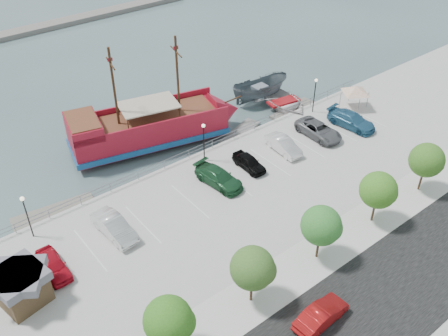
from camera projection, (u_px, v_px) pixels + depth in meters
ground at (245, 199)px, 47.65m from camera, size 160.00×160.00×0.00m
street at (385, 297)px, 36.93m from camera, size 100.00×8.00×0.04m
sidewalk at (325, 251)px, 40.73m from camera, size 100.00×4.00×0.05m
seawall_railing at (197, 150)px, 51.69m from camera, size 50.00×0.06×1.00m
far_shore at (85, 17)px, 87.24m from camera, size 40.00×3.00×0.80m
pirate_ship at (161, 125)px, 54.64m from camera, size 20.04×9.58×12.41m
patrol_boat at (260, 91)px, 62.38m from camera, size 8.05×4.23×2.96m
speedboat at (283, 104)px, 61.26m from camera, size 6.67×8.46×1.58m
dock_west at (54, 213)px, 45.72m from camera, size 7.75×3.12×0.43m
dock_mid at (240, 133)px, 56.90m from camera, size 6.58×3.76×0.36m
dock_east at (293, 110)px, 61.15m from camera, size 6.92×2.67×0.39m
shed at (21, 286)px, 35.80m from camera, size 4.12×4.12×2.89m
canopy_tent at (356, 86)px, 58.37m from camera, size 4.67×4.67×3.24m
street_sedan at (321, 315)px, 34.72m from camera, size 4.62×1.85×1.49m
lamp_post_left at (25, 210)px, 40.41m from camera, size 0.36×0.36×4.28m
lamp_post_mid at (204, 136)px, 49.44m from camera, size 0.36×0.36×4.28m
lamp_post_right at (315, 89)px, 57.48m from camera, size 0.36×0.36×4.28m
tree_b at (171, 321)px, 31.29m from camera, size 3.30×3.20×5.00m
tree_c at (255, 269)px, 34.80m from camera, size 3.30×3.20×5.00m
tree_d at (323, 226)px, 38.32m from camera, size 3.30×3.20×5.00m
tree_e at (380, 191)px, 41.83m from camera, size 3.30×3.20×5.00m
tree_f at (428, 161)px, 45.35m from camera, size 3.30×3.20×5.00m
parked_car_a at (53, 265)px, 38.52m from camera, size 1.74×4.25×1.44m
parked_car_b at (114, 227)px, 41.86m from camera, size 2.13×5.14×1.66m
parked_car_d at (219, 177)px, 47.50m from camera, size 2.83×5.55×1.54m
parked_car_e at (249, 162)px, 49.65m from camera, size 1.75×4.10×1.38m
parked_car_f at (284, 145)px, 52.02m from camera, size 1.94×4.72×1.52m
parked_car_g at (319, 130)px, 54.41m from camera, size 2.64×5.60×1.55m
parked_car_h at (351, 120)px, 56.03m from camera, size 2.99×5.92×1.65m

